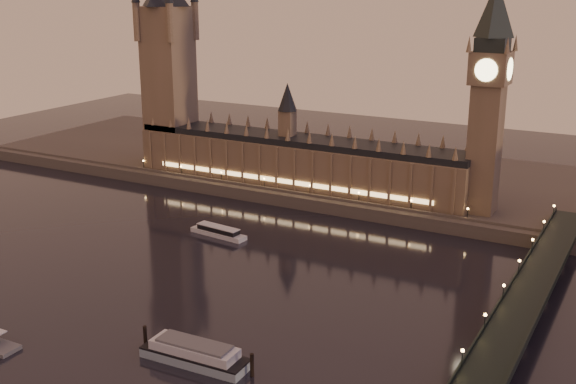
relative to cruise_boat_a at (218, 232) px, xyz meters
name	(u,v)px	position (x,y,z in m)	size (l,w,h in m)	color
ground	(237,298)	(41.86, -50.44, -1.93)	(700.00, 700.00, 0.00)	black
far_embankment	(455,187)	(71.86, 114.56, 1.07)	(560.00, 130.00, 6.00)	#423D35
palace_of_westminster	(297,155)	(1.73, 70.55, 19.77)	(180.00, 26.62, 52.00)	brown
victoria_tower	(168,60)	(-78.14, 70.56, 63.86)	(31.68, 31.68, 118.00)	brown
big_ben	(489,84)	(95.84, 70.55, 62.02)	(17.68, 17.68, 104.00)	brown
westminster_bridge	(502,345)	(133.47, -50.44, 3.58)	(13.20, 260.00, 15.30)	black
cruise_boat_a	(218,232)	(0.00, 0.00, 0.00)	(27.92, 9.01, 4.39)	silver
moored_barge	(195,354)	(54.89, -93.94, 1.04)	(38.41, 10.36, 7.04)	#839AA6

